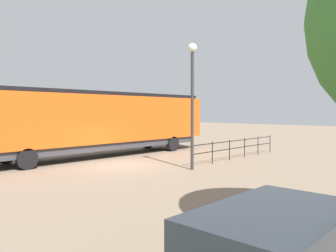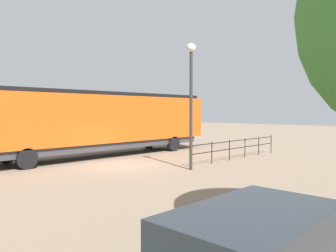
{
  "view_description": "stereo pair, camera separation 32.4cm",
  "coord_description": "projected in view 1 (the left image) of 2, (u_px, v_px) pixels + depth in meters",
  "views": [
    {
      "loc": [
        14.53,
        -11.76,
        3.01
      ],
      "look_at": [
        -0.2,
        3.99,
        2.06
      ],
      "focal_mm": 36.28,
      "sensor_mm": 36.0,
      "label": 1
    },
    {
      "loc": [
        14.76,
        -11.54,
        3.01
      ],
      "look_at": [
        -0.2,
        3.99,
        2.06
      ],
      "focal_mm": 36.28,
      "sensor_mm": 36.0,
      "label": 2
    }
  ],
  "objects": [
    {
      "name": "locomotive",
      "position": [
        108.0,
        120.0,
        22.76
      ],
      "size": [
        3.06,
        17.39,
        4.25
      ],
      "color": "#D15114",
      "rests_on": "ground_plane"
    },
    {
      "name": "platform_fence",
      "position": [
        237.0,
        146.0,
        21.33
      ],
      "size": [
        0.05,
        8.96,
        1.26
      ],
      "color": "black",
      "rests_on": "ground_plane"
    },
    {
      "name": "lamp_post",
      "position": [
        192.0,
        86.0,
        17.23
      ],
      "size": [
        0.47,
        0.47,
        6.44
      ],
      "color": "#2D2D2D",
      "rests_on": "ground_plane"
    },
    {
      "name": "ground_plane",
      "position": [
        121.0,
        166.0,
        18.63
      ],
      "size": [
        120.0,
        120.0,
        0.0
      ],
      "primitive_type": "plane",
      "color": "#84705B"
    }
  ]
}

